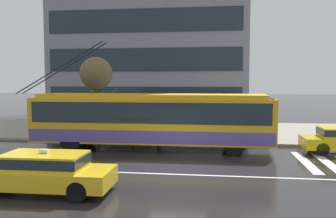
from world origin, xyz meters
The scene contains 11 objects.
ground_plane centered at (0.00, 0.00, 0.00)m, with size 160.00×160.00×0.00m, color #252325.
sidewalk_slab centered at (0.00, 10.29, 0.07)m, with size 80.00×10.00×0.14m, color gray.
crosswalk_stripe_edge_near centered at (5.52, 1.65, 0.00)m, with size 0.44×4.40×0.01m, color beige.
crosswalk_stripe_inner_a centered at (6.42, 1.65, 0.00)m, with size 0.44×4.40×0.01m, color beige.
lane_centre_line centered at (0.00, -1.20, 0.00)m, with size 72.00×0.14×0.01m, color silver.
trolleybus centered at (-1.66, 3.69, 1.58)m, with size 13.36×2.58×5.55m.
taxi_oncoming_near centered at (-3.84, -3.98, 0.70)m, with size 4.70×1.81×1.39m.
bus_shelter centered at (-3.59, 6.87, 1.99)m, with size 3.84×1.83×2.42m.
pedestrian_at_shelter centered at (-1.70, 6.20, 1.08)m, with size 0.50×0.50×1.61m.
pedestrian_approaching_curb centered at (-3.33, 6.66, 1.71)m, with size 1.21×1.21×1.98m.
street_tree_bare centered at (-5.95, 7.66, 3.91)m, with size 2.37×2.27×4.89m.
Camera 1 is at (1.66, -14.74, 3.57)m, focal length 39.10 mm.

